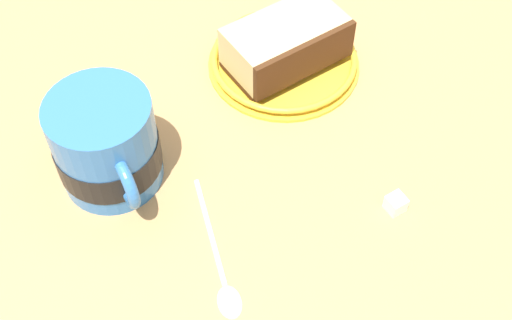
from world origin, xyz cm
name	(u,v)px	position (x,y,z in cm)	size (l,w,h in cm)	color
ground_plane	(281,123)	(0.00, 0.00, -1.38)	(125.79, 125.79, 2.75)	tan
small_plate	(284,61)	(-6.66, -0.76, 0.70)	(15.70, 15.70, 1.43)	yellow
cake_slice	(286,44)	(-6.47, -0.58, 3.24)	(13.13, 13.25, 4.91)	#472814
tea_mug	(107,145)	(9.90, -13.93, 4.39)	(10.53, 9.38, 9.28)	#3372BF
teaspoon	(222,273)	(18.21, -2.17, 0.35)	(13.09, 7.08, 0.80)	silver
sugar_cube	(396,204)	(9.16, 11.53, 0.78)	(1.57, 1.57, 1.57)	white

